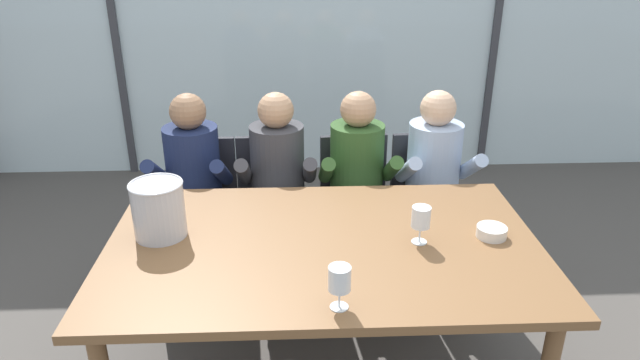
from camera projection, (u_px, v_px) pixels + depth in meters
ground at (316, 266)px, 3.76m from camera, size 14.00×14.00×0.00m
window_glass_panel at (308, 24)px, 4.78m from camera, size 7.13×0.03×2.60m
window_mullion_left at (114, 26)px, 4.70m from camera, size 0.06×0.06×2.60m
window_mullion_right at (497, 24)px, 4.83m from camera, size 0.06×0.06×2.60m
hillside_vineyard at (302, 16)px, 9.04m from camera, size 13.13×2.40×1.51m
dining_table at (323, 256)px, 2.56m from camera, size 1.93×1.19×0.76m
chair_near_curtain at (202, 199)px, 3.51m from camera, size 0.44×0.44×0.87m
chair_left_of_center at (271, 198)px, 3.53m from camera, size 0.44×0.44×0.87m
chair_center at (355, 196)px, 3.56m from camera, size 0.47×0.47×0.87m
chair_right_of_center at (427, 194)px, 3.59m from camera, size 0.47×0.47×0.87m
person_navy_polo at (192, 182)px, 3.33m from camera, size 0.47×0.62×1.19m
person_charcoal_jacket at (277, 181)px, 3.35m from camera, size 0.46×0.61×1.19m
person_olive_shirt at (358, 179)px, 3.37m from camera, size 0.47×0.62×1.19m
person_pale_blue_shirt at (436, 178)px, 3.39m from camera, size 0.48×0.63×1.19m
ice_bucket_primary at (158, 209)px, 2.54m from camera, size 0.24×0.24×0.26m
tasting_bowl at (492, 232)px, 2.57m from camera, size 0.14×0.14×0.05m
wine_glass_by_left_taster at (421, 219)px, 2.49m from camera, size 0.08×0.08×0.17m
wine_glass_near_bucket at (340, 280)px, 2.05m from camera, size 0.08×0.08×0.17m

